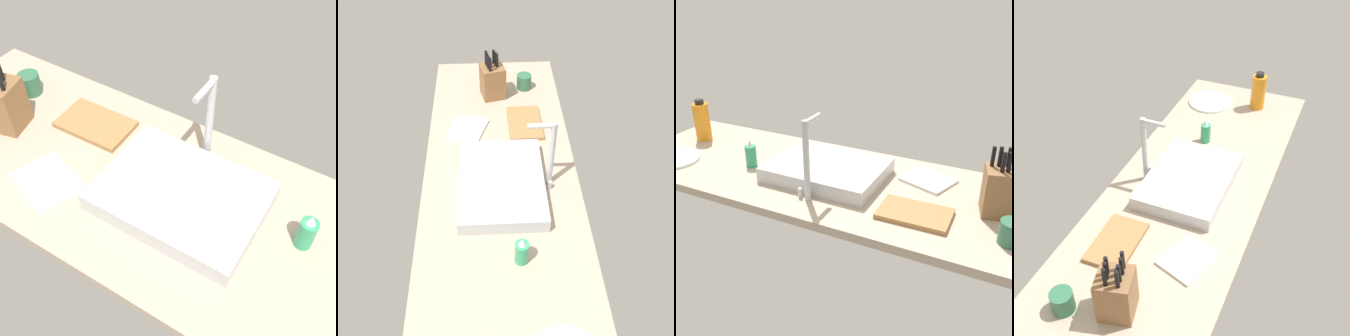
% 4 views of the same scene
% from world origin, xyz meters
% --- Properties ---
extents(countertop_slab, '(2.00, 0.67, 0.04)m').
position_xyz_m(countertop_slab, '(0.00, 0.00, 0.02)').
color(countertop_slab, tan).
rests_on(countertop_slab, ground).
extents(sink_basin, '(0.47, 0.35, 0.06)m').
position_xyz_m(sink_basin, '(0.03, 0.00, 0.07)').
color(sink_basin, '#B7BABF').
rests_on(sink_basin, countertop_slab).
extents(faucet, '(0.06, 0.11, 0.32)m').
position_xyz_m(faucet, '(0.01, 0.19, 0.21)').
color(faucet, '#B7BABF').
rests_on(faucet, countertop_slab).
extents(knife_block, '(0.14, 0.14, 0.25)m').
position_xyz_m(knife_block, '(-0.66, -0.02, 0.13)').
color(knife_block, brown).
rests_on(knife_block, countertop_slab).
extents(cutting_board, '(0.26, 0.17, 0.02)m').
position_xyz_m(cutting_board, '(-0.40, 0.13, 0.04)').
color(cutting_board, '#9E7042').
rests_on(cutting_board, countertop_slab).
extents(soap_bottle, '(0.05, 0.05, 0.12)m').
position_xyz_m(soap_bottle, '(0.39, 0.06, 0.09)').
color(soap_bottle, '#2D9966').
rests_on(soap_bottle, countertop_slab).
extents(water_bottle, '(0.08, 0.08, 0.21)m').
position_xyz_m(water_bottle, '(0.81, -0.09, 0.13)').
color(water_bottle, orange).
rests_on(water_bottle, countertop_slab).
extents(dinner_plate, '(0.24, 0.24, 0.01)m').
position_xyz_m(dinner_plate, '(0.76, 0.16, 0.04)').
color(dinner_plate, white).
rests_on(dinner_plate, countertop_slab).
extents(dish_towel, '(0.23, 0.22, 0.01)m').
position_xyz_m(dish_towel, '(-0.37, -0.15, 0.04)').
color(dish_towel, white).
rests_on(dish_towel, countertop_slab).
extents(coffee_mug, '(0.08, 0.08, 0.08)m').
position_xyz_m(coffee_mug, '(-0.72, 0.15, 0.08)').
color(coffee_mug, '#2D6647').
rests_on(coffee_mug, countertop_slab).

